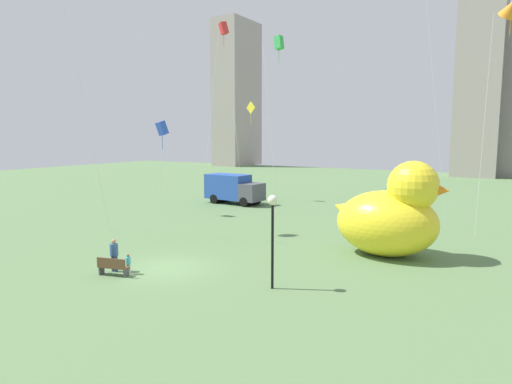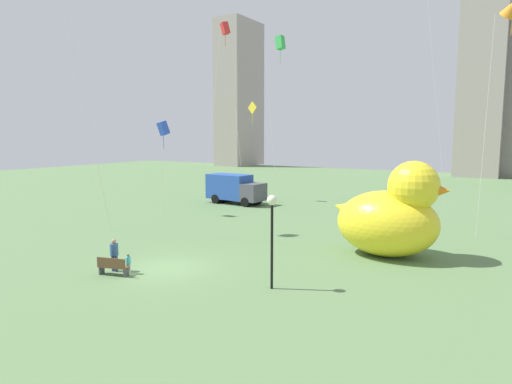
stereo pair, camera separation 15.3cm
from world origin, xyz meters
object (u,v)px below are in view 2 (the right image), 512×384
(kite_green, at_px, (280,44))
(kite_blue, at_px, (163,129))
(park_bench, at_px, (113,266))
(kite_red, at_px, (225,30))
(lamppost, at_px, (272,218))
(box_truck, at_px, (235,189))
(kite_yellow, at_px, (251,112))
(person_adult, at_px, (114,253))
(giant_inflatable_duck, at_px, (391,216))
(person_child, at_px, (128,263))

(kite_green, xyz_separation_m, kite_blue, (-7.03, -7.18, -7.25))
(park_bench, bearing_deg, kite_blue, 123.88)
(kite_green, distance_m, kite_red, 7.51)
(lamppost, height_order, kite_red, kite_red)
(park_bench, distance_m, kite_green, 25.34)
(box_truck, xyz_separation_m, kite_red, (-1.34, 0.48, 15.33))
(box_truck, relative_size, kite_yellow, 0.60)
(park_bench, relative_size, kite_green, 0.10)
(person_adult, height_order, kite_blue, kite_blue)
(park_bench, height_order, giant_inflatable_duck, giant_inflatable_duck)
(kite_green, distance_m, kite_blue, 12.39)
(giant_inflatable_duck, xyz_separation_m, kite_red, (-19.68, 12.12, 14.48))
(park_bench, bearing_deg, kite_yellow, 106.94)
(person_child, distance_m, kite_yellow, 26.94)
(lamppost, relative_size, box_truck, 0.69)
(kite_green, bearing_deg, box_truck, 167.97)
(person_adult, relative_size, box_truck, 0.27)
(giant_inflatable_duck, bearing_deg, lamppost, -110.28)
(box_truck, height_order, kite_red, kite_red)
(person_child, relative_size, lamppost, 0.24)
(person_child, height_order, lamppost, lamppost)
(park_bench, xyz_separation_m, kite_yellow, (-7.58, 24.88, 8.59))
(lamppost, bearing_deg, kite_yellow, 123.75)
(person_adult, bearing_deg, kite_red, 111.51)
(park_bench, bearing_deg, box_truck, 109.49)
(kite_yellow, xyz_separation_m, kite_blue, (-1.69, -11.07, -1.82))
(person_adult, bearing_deg, person_child, 3.33)
(kite_red, distance_m, kite_blue, 13.00)
(person_adult, relative_size, person_child, 1.64)
(box_truck, xyz_separation_m, kite_yellow, (0.28, 2.70, 7.62))
(person_adult, bearing_deg, lamppost, 12.93)
(giant_inflatable_duck, distance_m, box_truck, 21.73)
(lamppost, xyz_separation_m, box_truck, (-15.31, 19.81, -1.73))
(park_bench, xyz_separation_m, lamppost, (7.46, 2.37, 2.71))
(lamppost, distance_m, box_truck, 25.10)
(park_bench, height_order, kite_yellow, kite_yellow)
(kite_yellow, xyz_separation_m, kite_green, (5.34, -3.89, 5.43))
(box_truck, bearing_deg, giant_inflatable_duck, -32.42)
(box_truck, bearing_deg, lamppost, -52.29)
(lamppost, height_order, kite_yellow, kite_yellow)
(person_adult, xyz_separation_m, kite_green, (-1.76, 20.44, 13.59))
(kite_yellow, relative_size, kite_red, 0.57)
(person_adult, bearing_deg, box_truck, 108.81)
(person_child, xyz_separation_m, kite_blue, (-9.70, 13.20, 6.69))
(giant_inflatable_duck, relative_size, kite_red, 0.37)
(park_bench, bearing_deg, person_adult, 131.30)
(person_child, xyz_separation_m, kite_yellow, (-8.01, 24.28, 8.51))
(lamppost, relative_size, kite_yellow, 0.41)
(park_bench, bearing_deg, lamppost, 17.63)
(person_child, height_order, box_truck, box_truck)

